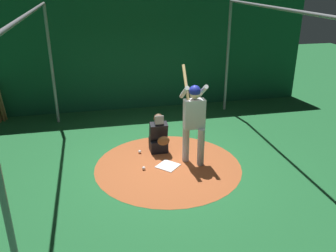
{
  "coord_description": "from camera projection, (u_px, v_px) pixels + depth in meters",
  "views": [
    {
      "loc": [
        6.73,
        -1.46,
        3.82
      ],
      "look_at": [
        0.0,
        0.0,
        0.95
      ],
      "focal_mm": 38.46,
      "sensor_mm": 36.0,
      "label": 1
    }
  ],
  "objects": [
    {
      "name": "baseball_1",
      "position": [
        140.0,
        152.0,
        8.38
      ],
      "size": [
        0.07,
        0.07,
        0.07
      ],
      "primitive_type": "sphere",
      "color": "white",
      "rests_on": "dirt_circle"
    },
    {
      "name": "bat_rack",
      "position": [
        0.0,
        103.0,
        10.22
      ],
      "size": [
        0.58,
        0.2,
        1.05
      ],
      "color": "olive",
      "rests_on": "ground"
    },
    {
      "name": "ground_plane",
      "position": [
        168.0,
        166.0,
        7.82
      ],
      "size": [
        26.39,
        26.39,
        0.0
      ],
      "primitive_type": "plane",
      "color": "#216633"
    },
    {
      "name": "catcher",
      "position": [
        159.0,
        137.0,
        8.35
      ],
      "size": [
        0.58,
        0.4,
        0.95
      ],
      "color": "black",
      "rests_on": "ground"
    },
    {
      "name": "baseball_2",
      "position": [
        144.0,
        168.0,
        7.66
      ],
      "size": [
        0.07,
        0.07,
        0.07
      ],
      "primitive_type": "sphere",
      "color": "white",
      "rests_on": "dirt_circle"
    },
    {
      "name": "home_plate",
      "position": [
        168.0,
        166.0,
        7.82
      ],
      "size": [
        0.59,
        0.59,
        0.01
      ],
      "primitive_type": "cube",
      "rotation": [
        0.0,
        0.0,
        0.79
      ],
      "color": "white",
      "rests_on": "dirt_circle"
    },
    {
      "name": "dirt_circle",
      "position": [
        168.0,
        166.0,
        7.82
      ],
      "size": [
        3.18,
        3.18,
        0.01
      ],
      "primitive_type": "cylinder",
      "color": "#AD562D",
      "rests_on": "ground"
    },
    {
      "name": "cage_frame",
      "position": [
        168.0,
        62.0,
        6.94
      ],
      "size": [
        6.47,
        5.06,
        3.23
      ],
      "color": "gray",
      "rests_on": "ground"
    },
    {
      "name": "baseball_0",
      "position": [
        203.0,
        146.0,
        8.64
      ],
      "size": [
        0.07,
        0.07,
        0.07
      ],
      "primitive_type": "sphere",
      "color": "white",
      "rests_on": "dirt_circle"
    },
    {
      "name": "back_wall",
      "position": [
        140.0,
        50.0,
        10.75
      ],
      "size": [
        0.22,
        10.39,
        3.53
      ],
      "color": "#145133",
      "rests_on": "ground"
    },
    {
      "name": "batter",
      "position": [
        194.0,
        117.0,
        7.57
      ],
      "size": [
        0.68,
        0.49,
        2.12
      ],
      "color": "#B3B3B7",
      "rests_on": "ground"
    }
  ]
}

